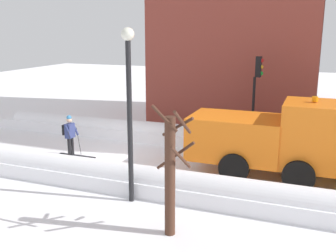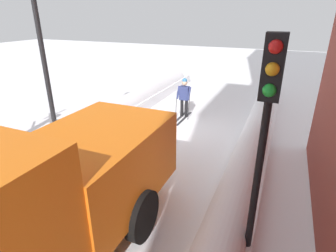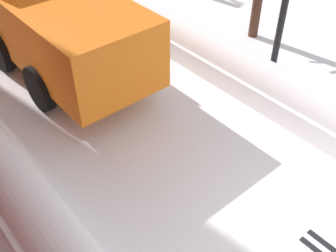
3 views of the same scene
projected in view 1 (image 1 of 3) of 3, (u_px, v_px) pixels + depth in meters
name	position (u px, v px, depth m)	size (l,w,h in m)	color
plow_truck	(271.00, 138.00, 14.55)	(3.20, 5.98, 3.12)	orange
skier	(70.00, 134.00, 17.06)	(0.62, 1.80, 1.81)	black
traffic_light_pole	(257.00, 85.00, 17.55)	(0.28, 0.42, 4.22)	black
street_lamp	(129.00, 96.00, 11.95)	(0.40, 0.40, 5.43)	black
bare_tree_near	(171.00, 172.00, 10.30)	(1.02, 1.08, 3.56)	#482C1F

